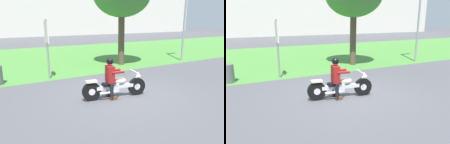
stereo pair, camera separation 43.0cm
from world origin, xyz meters
TOP-DOWN VIEW (x-y plane):
  - ground at (0.00, 0.00)m, footprint 120.00×120.00m
  - grass_verge at (0.00, 9.04)m, footprint 60.00×12.00m
  - motorcycle_lead at (-0.37, -0.11)m, footprint 2.24×0.70m
  - rider_lead at (-0.54, -0.09)m, footprint 0.60×0.52m
  - streetlight_pole at (6.94, 3.59)m, footprint 0.96×0.20m
  - sign_banner at (-1.73, 3.37)m, footprint 0.08×0.60m

SIDE VIEW (x-z plane):
  - ground at x=0.00m, z-range 0.00..0.00m
  - grass_verge at x=0.00m, z-range 0.00..0.01m
  - motorcycle_lead at x=-0.37m, z-range -0.05..0.82m
  - rider_lead at x=-0.54m, z-range 0.11..1.50m
  - sign_banner at x=-1.73m, z-range 0.42..3.02m
  - streetlight_pole at x=6.94m, z-range 0.72..6.48m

